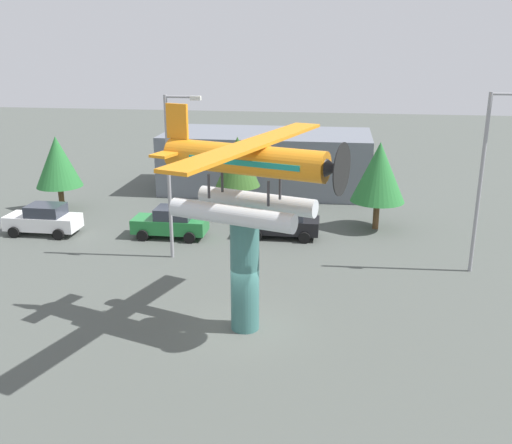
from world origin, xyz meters
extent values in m
plane|color=#4C514C|center=(0.00, 0.00, 0.00)|extent=(140.00, 140.00, 0.00)
cylinder|color=#386B66|center=(0.00, 0.00, 2.28)|extent=(1.10, 1.10, 4.56)
cylinder|color=silver|center=(-0.31, -0.95, 4.91)|extent=(4.78, 2.15, 0.70)
cylinder|color=#333338|center=(0.99, -0.85, 5.71)|extent=(0.13, 0.13, 0.90)
cylinder|color=#333338|center=(-1.30, -0.10, 5.71)|extent=(0.13, 0.13, 0.90)
cylinder|color=silver|center=(0.31, 0.95, 4.91)|extent=(4.78, 2.15, 0.70)
cylinder|color=#333338|center=(1.30, 0.10, 5.71)|extent=(0.13, 0.13, 0.90)
cylinder|color=#333338|center=(-0.99, 0.85, 5.71)|extent=(0.13, 0.13, 0.90)
cylinder|color=orange|center=(0.00, 0.00, 6.71)|extent=(6.24, 2.96, 1.10)
cube|color=teal|center=(0.19, -0.06, 6.71)|extent=(4.48, 2.43, 0.20)
cone|color=#262628|center=(3.09, -1.00, 6.71)|extent=(0.94, 1.05, 0.88)
cylinder|color=black|center=(3.47, -1.13, 6.71)|extent=(0.59, 1.72, 1.80)
cube|color=orange|center=(0.38, -0.12, 7.32)|extent=(4.26, 10.23, 0.12)
cube|color=orange|center=(-2.66, 0.87, 6.81)|extent=(1.53, 2.88, 0.10)
cube|color=orange|center=(-2.66, 0.87, 7.91)|extent=(0.89, 0.39, 1.30)
cube|color=white|center=(-13.44, 9.68, 0.72)|extent=(4.20, 1.70, 0.80)
cube|color=#2D333D|center=(-13.19, 9.68, 1.44)|extent=(2.00, 1.56, 0.64)
cylinder|color=black|center=(-14.79, 10.58, 0.32)|extent=(0.64, 0.22, 0.64)
cylinder|color=black|center=(-14.79, 8.78, 0.32)|extent=(0.64, 0.22, 0.64)
cylinder|color=black|center=(-12.09, 10.58, 0.32)|extent=(0.64, 0.22, 0.64)
cylinder|color=black|center=(-12.09, 8.78, 0.32)|extent=(0.64, 0.22, 0.64)
cube|color=#237A38|center=(-5.98, 10.17, 0.72)|extent=(4.20, 1.70, 0.80)
cube|color=#2D333D|center=(-5.73, 10.17, 1.44)|extent=(2.00, 1.56, 0.64)
cylinder|color=black|center=(-7.33, 11.07, 0.32)|extent=(0.64, 0.22, 0.64)
cylinder|color=black|center=(-7.33, 9.27, 0.32)|extent=(0.64, 0.22, 0.64)
cylinder|color=black|center=(-4.63, 11.07, 0.32)|extent=(0.64, 0.22, 0.64)
cylinder|color=black|center=(-4.63, 9.27, 0.32)|extent=(0.64, 0.22, 0.64)
cube|color=black|center=(0.33, 11.07, 0.72)|extent=(4.20, 1.70, 0.80)
cube|color=#2D333D|center=(0.58, 11.07, 1.44)|extent=(2.00, 1.56, 0.64)
cylinder|color=black|center=(-1.02, 11.97, 0.32)|extent=(0.64, 0.22, 0.64)
cylinder|color=black|center=(-1.02, 10.17, 0.32)|extent=(0.64, 0.22, 0.64)
cylinder|color=black|center=(1.68, 11.97, 0.32)|extent=(0.64, 0.22, 0.64)
cylinder|color=black|center=(1.68, 10.17, 0.32)|extent=(0.64, 0.22, 0.64)
cylinder|color=gray|center=(-4.98, 7.09, 4.15)|extent=(0.18, 0.18, 8.30)
cylinder|color=gray|center=(-4.18, 7.09, 8.20)|extent=(1.60, 0.12, 0.12)
cube|color=silver|center=(-3.48, 7.09, 8.15)|extent=(0.50, 0.28, 0.20)
cylinder|color=gray|center=(9.95, 7.30, 4.30)|extent=(0.18, 0.18, 8.60)
cylinder|color=gray|center=(10.75, 7.30, 8.50)|extent=(1.60, 0.12, 0.12)
cube|color=slate|center=(-1.89, 22.00, 2.13)|extent=(15.10, 7.17, 4.27)
cylinder|color=brown|center=(-14.66, 14.51, 0.80)|extent=(0.36, 0.36, 1.60)
cone|color=#287033|center=(-14.66, 14.51, 3.25)|extent=(2.97, 2.97, 3.30)
cylinder|color=brown|center=(-2.87, 14.90, 0.98)|extent=(0.36, 0.36, 1.96)
cone|color=#335B23|center=(-2.87, 14.90, 3.52)|extent=(2.81, 2.81, 3.12)
cylinder|color=brown|center=(5.73, 13.39, 0.85)|extent=(0.36, 0.36, 1.71)
cone|color=#287033|center=(5.73, 13.39, 3.46)|extent=(3.16, 3.16, 3.51)
camera|label=1|loc=(3.31, -20.08, 10.84)|focal=40.49mm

